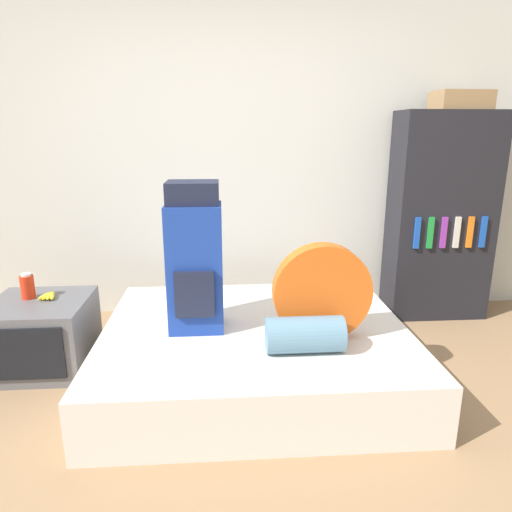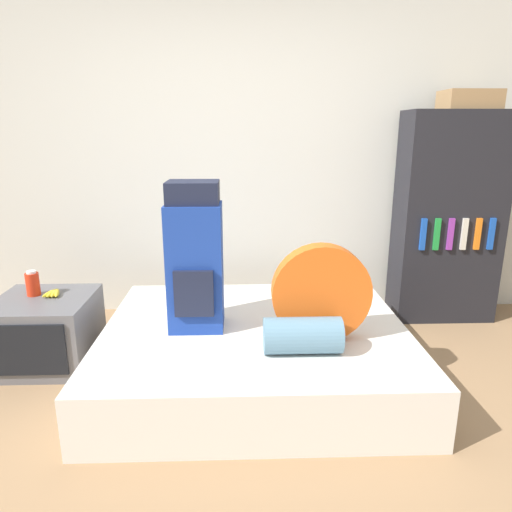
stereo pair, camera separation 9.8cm
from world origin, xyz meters
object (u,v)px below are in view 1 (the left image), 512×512
(canister, at_px, (27,286))
(bookshelf, at_px, (441,217))
(backpack, at_px, (195,260))
(sleeping_roll, at_px, (305,335))
(television, at_px, (42,334))
(tent_bag, at_px, (322,292))
(cardboard_box, at_px, (461,100))

(canister, height_order, bookshelf, bookshelf)
(bookshelf, bearing_deg, backpack, -154.65)
(backpack, xyz_separation_m, sleeping_roll, (0.60, -0.36, -0.33))
(backpack, distance_m, sleeping_roll, 0.78)
(bookshelf, bearing_deg, television, -166.64)
(backpack, xyz_separation_m, bookshelf, (1.94, 0.92, 0.06))
(backpack, relative_size, canister, 5.29)
(television, distance_m, canister, 0.33)
(tent_bag, xyz_separation_m, television, (-1.76, 0.41, -0.40))
(cardboard_box, bearing_deg, tent_bag, -138.48)
(television, xyz_separation_m, cardboard_box, (3.03, 0.72, 1.51))
(sleeping_roll, distance_m, cardboard_box, 2.31)
(tent_bag, distance_m, bookshelf, 1.66)
(backpack, xyz_separation_m, television, (-1.03, 0.21, -0.55))
(tent_bag, bearing_deg, bookshelf, 42.69)
(sleeping_roll, distance_m, television, 1.75)
(television, height_order, cardboard_box, cardboard_box)
(tent_bag, height_order, cardboard_box, cardboard_box)
(backpack, height_order, television, backpack)
(sleeping_roll, relative_size, bookshelf, 0.25)
(bookshelf, xyz_separation_m, cardboard_box, (0.07, 0.01, 0.90))
(tent_bag, relative_size, canister, 3.34)
(backpack, height_order, cardboard_box, cardboard_box)
(bookshelf, distance_m, cardboard_box, 0.91)
(tent_bag, distance_m, sleeping_roll, 0.28)
(backpack, xyz_separation_m, tent_bag, (0.73, -0.20, -0.15))
(canister, bearing_deg, cardboard_box, 11.70)
(canister, xyz_separation_m, cardboard_box, (3.11, 0.64, 1.20))
(television, bearing_deg, sleeping_roll, -19.50)
(sleeping_roll, xyz_separation_m, cardboard_box, (1.40, 1.30, 1.30))
(tent_bag, height_order, sleeping_roll, tent_bag)
(sleeping_roll, height_order, cardboard_box, cardboard_box)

